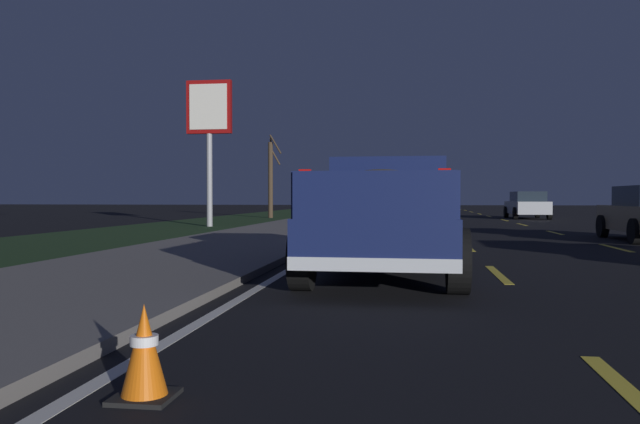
% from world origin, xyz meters
% --- Properties ---
extents(ground, '(144.00, 144.00, 0.00)m').
position_xyz_m(ground, '(27.00, 0.00, 0.00)').
color(ground, black).
extents(sidewalk_shoulder, '(108.00, 4.00, 0.12)m').
position_xyz_m(sidewalk_shoulder, '(27.00, 7.45, 0.06)').
color(sidewalk_shoulder, slate).
rests_on(sidewalk_shoulder, ground).
extents(grass_verge, '(108.00, 6.00, 0.01)m').
position_xyz_m(grass_verge, '(27.00, 12.45, 0.00)').
color(grass_verge, '#1E3819').
rests_on(grass_verge, ground).
extents(lane_markings, '(108.00, 7.04, 0.01)m').
position_xyz_m(lane_markings, '(30.44, 3.07, 0.00)').
color(lane_markings, yellow).
rests_on(lane_markings, ground).
extents(pickup_truck, '(5.45, 2.34, 1.87)m').
position_xyz_m(pickup_truck, '(9.95, 3.50, 0.98)').
color(pickup_truck, '#141E4C').
rests_on(pickup_truck, ground).
extents(sedan_silver, '(4.44, 2.09, 1.54)m').
position_xyz_m(sedan_silver, '(37.42, -3.37, 0.78)').
color(sedan_silver, '#B2B5BA').
rests_on(sedan_silver, ground).
extents(gas_price_sign, '(0.27, 1.90, 6.06)m').
position_xyz_m(gas_price_sign, '(25.45, 11.46, 4.50)').
color(gas_price_sign, '#99999E').
rests_on(gas_price_sign, ground).
extents(bare_tree_far, '(1.21, 0.89, 4.92)m').
position_xyz_m(bare_tree_far, '(36.65, 11.37, 2.41)').
color(bare_tree_far, '#423323').
rests_on(bare_tree_far, ground).
extents(traffic_cone_near, '(0.36, 0.36, 0.58)m').
position_xyz_m(traffic_cone_near, '(3.57, 4.70, 0.28)').
color(traffic_cone_near, black).
rests_on(traffic_cone_near, ground).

